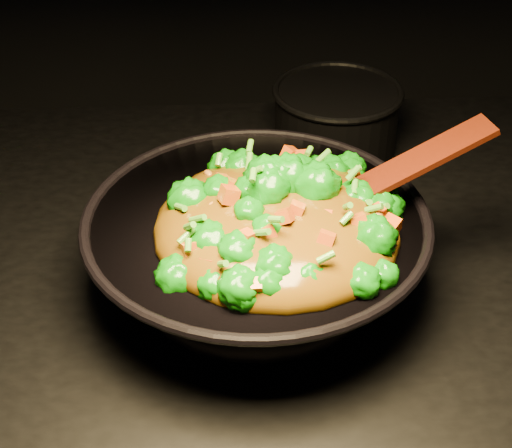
{
  "coord_description": "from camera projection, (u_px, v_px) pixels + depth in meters",
  "views": [
    {
      "loc": [
        -0.12,
        -0.84,
        1.58
      ],
      "look_at": [
        -0.08,
        -0.06,
        1.0
      ],
      "focal_mm": 55.0,
      "sensor_mm": 36.0,
      "label": 1
    }
  ],
  "objects": [
    {
      "name": "back_pot",
      "position": [
        336.0,
        120.0,
        1.27
      ],
      "size": [
        0.25,
        0.25,
        0.11
      ],
      "primitive_type": "cylinder",
      "rotation": [
        0.0,
        0.0,
        0.28
      ],
      "color": "black",
      "rests_on": "stovetop"
    },
    {
      "name": "spatula",
      "position": [
        385.0,
        178.0,
        0.94
      ],
      "size": [
        0.27,
        0.1,
        0.11
      ],
      "primitive_type": "cube",
      "rotation": [
        0.0,
        -0.38,
        0.23
      ],
      "color": "#331507",
      "rests_on": "wok"
    },
    {
      "name": "wok",
      "position": [
        256.0,
        256.0,
        0.99
      ],
      "size": [
        0.5,
        0.5,
        0.12
      ],
      "primitive_type": null,
      "rotation": [
        0.0,
        0.0,
        0.25
      ],
      "color": "black",
      "rests_on": "stovetop"
    },
    {
      "name": "stir_fry",
      "position": [
        277.0,
        197.0,
        0.9
      ],
      "size": [
        0.36,
        0.36,
        0.1
      ],
      "primitive_type": null,
      "rotation": [
        0.0,
        0.0,
        -0.28
      ],
      "color": "#107908",
      "rests_on": "wok"
    }
  ]
}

